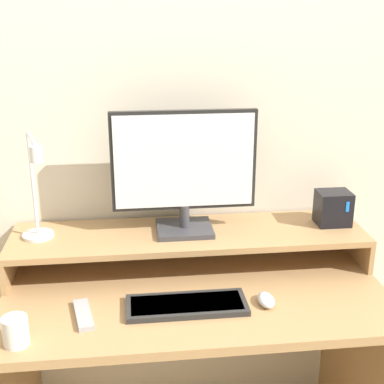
# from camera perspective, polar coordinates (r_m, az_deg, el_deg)

# --- Properties ---
(wall_back) EXTENTS (6.00, 0.05, 2.50)m
(wall_back) POSITION_cam_1_polar(r_m,az_deg,el_deg) (2.00, -0.98, 8.36)
(wall_back) COLOR beige
(wall_back) RESTS_ON ground_plane
(desk) EXTENTS (1.27, 0.68, 0.73)m
(desk) POSITION_cam_1_polar(r_m,az_deg,el_deg) (1.93, 0.31, -15.54)
(desk) COLOR #A87F51
(desk) RESTS_ON ground_plane
(monitor_shelf) EXTENTS (1.27, 0.32, 0.13)m
(monitor_shelf) POSITION_cam_1_polar(r_m,az_deg,el_deg) (1.93, -0.33, -4.78)
(monitor_shelf) COLOR #A87F51
(monitor_shelf) RESTS_ON desk
(monitor) EXTENTS (0.51, 0.18, 0.44)m
(monitor) POSITION_cam_1_polar(r_m,az_deg,el_deg) (1.86, -0.85, 2.45)
(monitor) COLOR #38383D
(monitor) RESTS_ON monitor_shelf
(desk_lamp) EXTENTS (0.13, 0.26, 0.38)m
(desk_lamp) POSITION_cam_1_polar(r_m,az_deg,el_deg) (1.85, -16.29, -0.73)
(desk_lamp) COLOR silver
(desk_lamp) RESTS_ON monitor_shelf
(router_dock) EXTENTS (0.12, 0.10, 0.13)m
(router_dock) POSITION_cam_1_polar(r_m,az_deg,el_deg) (2.04, 14.82, -1.65)
(router_dock) COLOR black
(router_dock) RESTS_ON monitor_shelf
(keyboard) EXTENTS (0.38, 0.15, 0.02)m
(keyboard) POSITION_cam_1_polar(r_m,az_deg,el_deg) (1.71, -0.57, -11.95)
(keyboard) COLOR #282828
(keyboard) RESTS_ON desk
(mouse) EXTENTS (0.05, 0.09, 0.03)m
(mouse) POSITION_cam_1_polar(r_m,az_deg,el_deg) (1.74, 7.91, -11.33)
(mouse) COLOR silver
(mouse) RESTS_ON desk
(remote_control) EXTENTS (0.08, 0.17, 0.02)m
(remote_control) POSITION_cam_1_polar(r_m,az_deg,el_deg) (1.70, -11.51, -12.69)
(remote_control) COLOR #99999E
(remote_control) RESTS_ON desk
(mug) EXTENTS (0.07, 0.07, 0.09)m
(mug) POSITION_cam_1_polar(r_m,az_deg,el_deg) (1.61, -18.31, -13.91)
(mug) COLOR white
(mug) RESTS_ON desk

